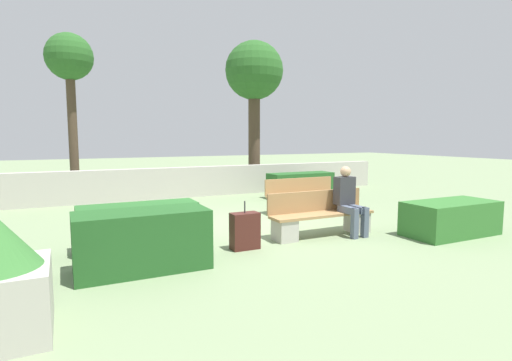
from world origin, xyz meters
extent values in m
plane|color=gray|center=(0.00, 0.00, 0.00)|extent=(60.00, 60.00, 0.00)
cube|color=#B7B2A8|center=(0.00, 4.56, 0.47)|extent=(13.95, 0.30, 0.94)
cube|color=#A37A4C|center=(0.69, -1.41, 0.42)|extent=(2.13, 0.44, 0.05)
cube|color=#A37A4C|center=(0.69, -1.17, 0.64)|extent=(2.13, 0.04, 0.40)
cube|color=#B7B2A8|center=(-0.15, -1.41, 0.20)|extent=(0.36, 0.40, 0.39)
cube|color=#B7B2A8|center=(1.52, -1.41, 0.20)|extent=(0.36, 0.40, 0.39)
cube|color=#A37A4C|center=(1.69, 0.79, 0.42)|extent=(1.96, 0.44, 0.05)
cube|color=#A37A4C|center=(1.69, 1.04, 0.64)|extent=(1.96, 0.04, 0.40)
cube|color=#B7B2A8|center=(0.94, 0.79, 0.20)|extent=(0.36, 0.40, 0.39)
cube|color=#B7B2A8|center=(2.44, 0.79, 0.20)|extent=(0.36, 0.40, 0.39)
cube|color=#515B70|center=(1.11, -1.62, 0.51)|extent=(0.14, 0.46, 0.13)
cube|color=#515B70|center=(1.31, -1.62, 0.51)|extent=(0.14, 0.46, 0.13)
cube|color=#515B70|center=(1.09, -1.85, 0.29)|extent=(0.11, 0.11, 0.57)
cube|color=#515B70|center=(1.33, -1.85, 0.29)|extent=(0.11, 0.11, 0.57)
cube|color=#333338|center=(1.21, -1.38, 0.84)|extent=(0.38, 0.22, 0.54)
sphere|color=tan|center=(1.21, -1.40, 1.21)|extent=(0.21, 0.21, 0.21)
cube|color=#286028|center=(-2.61, -0.77, 0.38)|extent=(1.94, 0.61, 0.76)
cube|color=#33702D|center=(2.95, -2.42, 0.33)|extent=(1.85, 0.88, 0.65)
cube|color=#235623|center=(-2.75, -1.91, 0.42)|extent=(1.82, 0.79, 0.85)
cube|color=#235623|center=(2.94, 2.93, 0.39)|extent=(2.07, 0.73, 0.77)
cube|color=#471E19|center=(-1.02, -1.57, 0.31)|extent=(0.47, 0.25, 0.62)
cylinder|color=#333338|center=(-1.02, -1.57, 0.72)|extent=(0.02, 0.02, 0.20)
cylinder|color=#473828|center=(-3.36, 6.39, 1.98)|extent=(0.28, 0.28, 3.96)
sphere|color=#285B23|center=(-3.36, 6.39, 4.36)|extent=(1.44, 1.44, 1.44)
cylinder|color=#473828|center=(2.66, 5.68, 1.84)|extent=(0.43, 0.43, 3.69)
sphere|color=#285B23|center=(2.66, 5.68, 4.26)|extent=(2.09, 2.09, 2.09)
camera|label=1|loc=(-3.73, -7.55, 1.88)|focal=28.00mm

